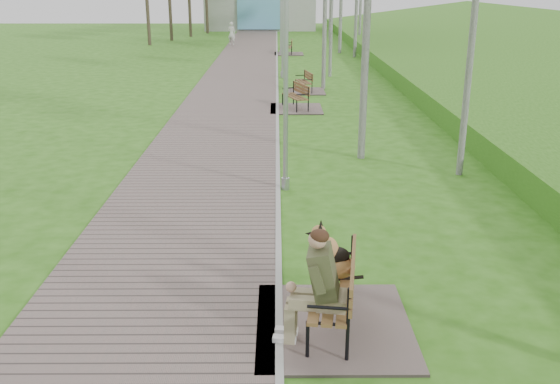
# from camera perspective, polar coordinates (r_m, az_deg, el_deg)

# --- Properties ---
(ground) EXTENTS (120.00, 120.00, 0.00)m
(ground) POSITION_cam_1_polar(r_m,az_deg,el_deg) (10.13, -0.13, -6.30)
(ground) COLOR #2C6313
(ground) RESTS_ON ground
(walkway) EXTENTS (3.50, 67.00, 0.04)m
(walkway) POSITION_cam_1_polar(r_m,az_deg,el_deg) (31.02, -3.57, 10.78)
(walkway) COLOR #6C5D58
(walkway) RESTS_ON ground
(kerb) EXTENTS (0.10, 67.00, 0.05)m
(kerb) POSITION_cam_1_polar(r_m,az_deg,el_deg) (30.97, -0.27, 10.81)
(kerb) COLOR #999993
(kerb) RESTS_ON ground
(embankment) EXTENTS (14.00, 70.00, 1.60)m
(embankment) POSITION_cam_1_polar(r_m,az_deg,el_deg) (31.85, 22.20, 9.63)
(embankment) COLOR #54982F
(embankment) RESTS_ON ground
(building_north) EXTENTS (10.00, 5.20, 4.00)m
(building_north) POSITION_cam_1_polar(r_m,az_deg,el_deg) (60.21, -1.80, 16.53)
(building_north) COLOR #9E9E99
(building_north) RESTS_ON ground
(bench_main) EXTENTS (2.00, 2.23, 1.75)m
(bench_main) POSITION_cam_1_polar(r_m,az_deg,el_deg) (8.06, 4.33, -9.36)
(bench_main) COLOR #6C5D58
(bench_main) RESTS_ON ground
(bench_second) EXTENTS (1.81, 2.01, 1.11)m
(bench_second) POSITION_cam_1_polar(r_m,az_deg,el_deg) (22.12, 1.40, 8.09)
(bench_second) COLOR #6C5D58
(bench_second) RESTS_ON ground
(bench_third) EXTENTS (1.63, 1.81, 1.00)m
(bench_third) POSITION_cam_1_polar(r_m,az_deg,el_deg) (25.76, 2.18, 9.54)
(bench_third) COLOR #6C5D58
(bench_third) RESTS_ON ground
(bench_far) EXTENTS (1.77, 1.97, 1.09)m
(bench_far) POSITION_cam_1_polar(r_m,az_deg,el_deg) (39.48, 0.77, 12.78)
(bench_far) COLOR #6C5D58
(bench_far) RESTS_ON ground
(lamp_post_near) EXTENTS (0.17, 0.17, 4.50)m
(lamp_post_near) POSITION_cam_1_polar(r_m,az_deg,el_deg) (13.01, 0.53, 9.06)
(lamp_post_near) COLOR #999BA0
(lamp_post_near) RESTS_ON ground
(lamp_post_second) EXTENTS (0.21, 0.21, 5.44)m
(lamp_post_second) POSITION_cam_1_polar(r_m,az_deg,el_deg) (29.25, 0.27, 15.30)
(lamp_post_second) COLOR #999BA0
(lamp_post_second) RESTS_ON ground
(lamp_post_third) EXTENTS (0.21, 0.21, 5.36)m
(lamp_post_third) POSITION_cam_1_polar(r_m,az_deg,el_deg) (38.63, 0.10, 16.08)
(lamp_post_third) COLOR #999BA0
(lamp_post_third) RESTS_ON ground
(pedestrian_near) EXTENTS (0.69, 0.59, 1.60)m
(pedestrian_near) POSITION_cam_1_polar(r_m,az_deg,el_deg) (45.22, -4.45, 14.24)
(pedestrian_near) COLOR silver
(pedestrian_near) RESTS_ON ground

